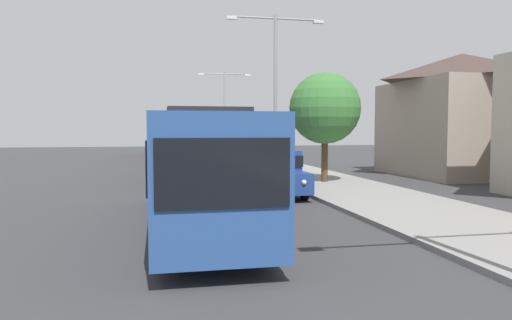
{
  "coord_description": "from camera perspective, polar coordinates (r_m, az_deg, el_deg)",
  "views": [
    {
      "loc": [
        -2.38,
        -0.66,
        2.73
      ],
      "look_at": [
        0.88,
        15.09,
        1.72
      ],
      "focal_mm": 33.46,
      "sensor_mm": 36.0,
      "label": 1
    }
  ],
  "objects": [
    {
      "name": "bus_middle",
      "position": [
        39.89,
        -10.13,
        2.06
      ],
      "size": [
        2.58,
        12.37,
        3.21
      ],
      "color": "silver",
      "rests_on": "ground_plane"
    },
    {
      "name": "streetlamp_mid",
      "position": [
        26.92,
        2.34,
        9.59
      ],
      "size": [
        5.5,
        0.28,
        8.93
      ],
      "color": "gray",
      "rests_on": "sidewalk"
    },
    {
      "name": "roadside_tree",
      "position": [
        24.05,
        8.25,
        6.11
      ],
      "size": [
        3.55,
        3.55,
        5.43
      ],
      "color": "#4C3823",
      "rests_on": "sidewalk"
    },
    {
      "name": "bus_second_in_line",
      "position": [
        26.53,
        -9.34,
        1.31
      ],
      "size": [
        2.58,
        10.71,
        3.21
      ],
      "color": "silver",
      "rests_on": "ground_plane"
    },
    {
      "name": "bus_lead",
      "position": [
        13.42,
        -7.03,
        -0.86
      ],
      "size": [
        2.58,
        10.9,
        3.21
      ],
      "color": "#284C8C",
      "rests_on": "ground_plane"
    },
    {
      "name": "white_suv",
      "position": [
        19.95,
        2.22,
        -1.27
      ],
      "size": [
        1.86,
        4.95,
        1.9
      ],
      "color": "navy",
      "rests_on": "ground_plane"
    },
    {
      "name": "streetlamp_far",
      "position": [
        46.97,
        -3.76,
        6.54
      ],
      "size": [
        5.16,
        0.28,
        8.23
      ],
      "color": "gray",
      "rests_on": "sidewalk"
    },
    {
      "name": "bus_fourth_in_line",
      "position": [
        54.12,
        -10.55,
        2.45
      ],
      "size": [
        2.58,
        11.53,
        3.21
      ],
      "color": "maroon",
      "rests_on": "ground_plane"
    },
    {
      "name": "house_distant_gabled",
      "position": [
        31.04,
        23.24,
        5.09
      ],
      "size": [
        7.42,
        8.59,
        7.25
      ],
      "color": "gray",
      "rests_on": "ground_plane"
    }
  ]
}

